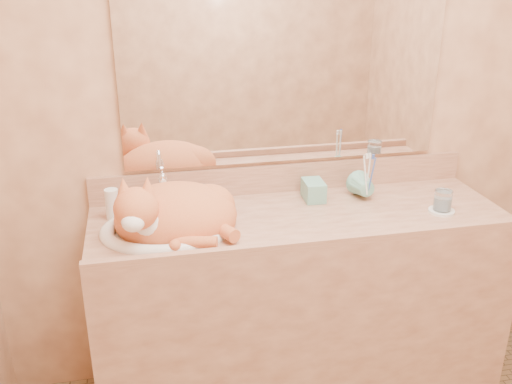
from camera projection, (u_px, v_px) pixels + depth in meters
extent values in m
cube|color=#9C6547|center=(284.00, 98.00, 2.29)|extent=(2.40, 0.02, 2.50)
cube|color=white|center=(286.00, 63.00, 2.22)|extent=(1.30, 0.02, 0.80)
imported|color=#68A792|center=(318.00, 184.00, 2.25)|extent=(0.08, 0.09, 0.18)
imported|color=#68A792|center=(368.00, 191.00, 2.30)|extent=(0.11, 0.11, 0.10)
cylinder|color=white|center=(441.00, 211.00, 2.22)|extent=(0.10, 0.10, 0.01)
cylinder|color=silver|center=(443.00, 200.00, 2.20)|extent=(0.07, 0.07, 0.08)
cylinder|color=white|center=(112.00, 204.00, 2.14)|extent=(0.05, 0.05, 0.12)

